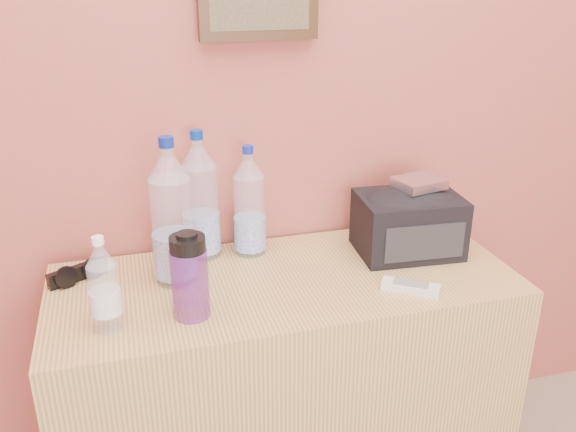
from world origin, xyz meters
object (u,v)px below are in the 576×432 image
object	(u,v)px
pet_large_a	(172,220)
foil_packet	(419,183)
dresser	(285,394)
pet_small	(104,289)
sunglasses	(78,273)
ac_remote	(411,287)
pet_large_c	(200,202)
nalgene_bottle	(190,276)
toiletry_bag	(408,221)
pet_large_b	(249,207)

from	to	relation	value
pet_large_a	foil_packet	bearing A→B (deg)	-0.26
dresser	pet_small	size ratio (longest dim) A/B	5.33
dresser	sunglasses	xyz separation A→B (m)	(-0.50, 0.13, 0.38)
ac_remote	foil_packet	distance (m)	0.30
pet_large_a	pet_large_c	world-z (taller)	pet_large_a
dresser	ac_remote	world-z (taller)	ac_remote
pet_large_c	ac_remote	distance (m)	0.58
dresser	foil_packet	world-z (taller)	foil_packet
pet_large_a	foil_packet	world-z (taller)	pet_large_a
pet_large_c	sunglasses	bearing A→B (deg)	-169.45
pet_large_c	nalgene_bottle	size ratio (longest dim) A/B	1.71
pet_small	toiletry_bag	distance (m)	0.81
pet_small	toiletry_bag	size ratio (longest dim) A/B	0.81
nalgene_bottle	foil_packet	size ratio (longest dim) A/B	1.70
pet_large_c	foil_packet	distance (m)	0.58
ac_remote	foil_packet	bearing A→B (deg)	96.52
nalgene_bottle	dresser	bearing A→B (deg)	24.12
pet_large_c	foil_packet	size ratio (longest dim) A/B	2.90
ac_remote	pet_small	bearing A→B (deg)	-147.76
pet_large_c	pet_large_a	bearing A→B (deg)	-124.44
nalgene_bottle	pet_large_c	bearing A→B (deg)	76.83
pet_large_b	pet_large_c	world-z (taller)	pet_large_c
dresser	pet_large_b	size ratio (longest dim) A/B	3.85
pet_large_b	pet_small	xyz separation A→B (m)	(-0.38, -0.28, -0.04)
nalgene_bottle	sunglasses	xyz separation A→B (m)	(-0.25, 0.24, -0.08)
dresser	pet_large_b	world-z (taller)	pet_large_b
pet_large_a	pet_small	size ratio (longest dim) A/B	1.69
pet_large_c	pet_small	size ratio (longest dim) A/B	1.59
dresser	pet_large_c	distance (m)	0.58
sunglasses	foil_packet	distance (m)	0.90
pet_large_b	nalgene_bottle	bearing A→B (deg)	-125.08
pet_large_a	toiletry_bag	distance (m)	0.63
pet_large_b	foil_packet	distance (m)	0.45
sunglasses	foil_packet	bearing A→B (deg)	-31.76
dresser	toiletry_bag	distance (m)	0.58
pet_small	ac_remote	size ratio (longest dim) A/B	1.57
pet_small	nalgene_bottle	size ratio (longest dim) A/B	1.08
pet_small	dresser	bearing A→B (deg)	15.06
sunglasses	ac_remote	size ratio (longest dim) A/B	1.10
pet_large_c	sunglasses	world-z (taller)	pet_large_c
toiletry_bag	foil_packet	size ratio (longest dim) A/B	2.25
pet_large_c	pet_small	distance (m)	0.40
pet_large_c	nalgene_bottle	distance (m)	0.31
dresser	toiletry_bag	world-z (taller)	toiletry_bag
pet_large_c	toiletry_bag	bearing A→B (deg)	-13.75
pet_large_b	ac_remote	xyz separation A→B (m)	(0.33, -0.31, -0.12)
pet_large_a	nalgene_bottle	bearing A→B (deg)	-85.11
dresser	pet_small	xyz separation A→B (m)	(-0.43, -0.11, 0.46)
dresser	sunglasses	world-z (taller)	sunglasses
foil_packet	ac_remote	bearing A→B (deg)	-118.10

